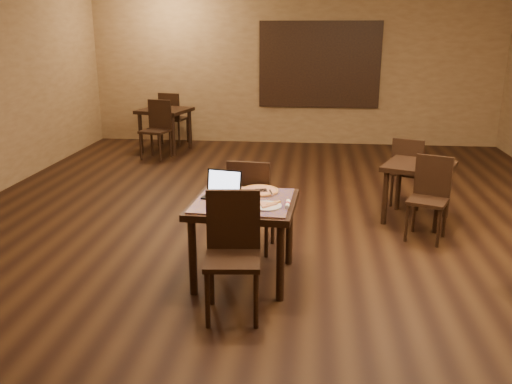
# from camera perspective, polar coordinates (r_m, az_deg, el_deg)

# --- Properties ---
(ground) EXTENTS (10.00, 10.00, 0.00)m
(ground) POSITION_cam_1_polar(r_m,az_deg,el_deg) (6.29, 1.95, -3.96)
(ground) COLOR black
(ground) RESTS_ON ground
(wall_back) EXTENTS (8.00, 0.02, 3.00)m
(wall_back) POSITION_cam_1_polar(r_m,az_deg,el_deg) (10.89, 3.99, 12.98)
(wall_back) COLOR olive
(wall_back) RESTS_ON ground
(mural) EXTENTS (2.34, 0.05, 1.64)m
(mural) POSITION_cam_1_polar(r_m,az_deg,el_deg) (10.84, 6.70, 13.15)
(mural) COLOR #275F92
(mural) RESTS_ON wall_back
(tiled_table) EXTENTS (0.97, 0.97, 0.76)m
(tiled_table) POSITION_cam_1_polar(r_m,az_deg,el_deg) (4.88, -1.30, -1.99)
(tiled_table) COLOR black
(tiled_table) RESTS_ON ground
(chair_main_near) EXTENTS (0.48, 0.48, 1.01)m
(chair_main_near) POSITION_cam_1_polar(r_m,az_deg,el_deg) (4.34, -2.44, -5.74)
(chair_main_near) COLOR black
(chair_main_near) RESTS_ON ground
(chair_main_far) EXTENTS (0.47, 0.47, 0.99)m
(chair_main_far) POSITION_cam_1_polar(r_m,az_deg,el_deg) (5.49, -0.58, -0.92)
(chair_main_far) COLOR black
(chair_main_far) RESTS_ON ground
(laptop) EXTENTS (0.37, 0.32, 0.23)m
(laptop) POSITION_cam_1_polar(r_m,az_deg,el_deg) (4.95, -3.46, 0.26)
(laptop) COLOR black
(laptop) RESTS_ON tiled_table
(plate) EXTENTS (0.27, 0.27, 0.01)m
(plate) POSITION_cam_1_polar(r_m,az_deg,el_deg) (4.65, 1.10, -1.50)
(plate) COLOR white
(plate) RESTS_ON tiled_table
(pizza_slice) EXTENTS (0.28, 0.28, 0.02)m
(pizza_slice) POSITION_cam_1_polar(r_m,az_deg,el_deg) (4.64, 1.10, -1.32)
(pizza_slice) COLOR beige
(pizza_slice) RESTS_ON plate
(pizza_pan) EXTENTS (0.36, 0.36, 0.01)m
(pizza_pan) POSITION_cam_1_polar(r_m,az_deg,el_deg) (5.06, 0.38, -0.01)
(pizza_pan) COLOR silver
(pizza_pan) RESTS_ON tiled_table
(pizza_whole) EXTENTS (0.35, 0.35, 0.02)m
(pizza_whole) POSITION_cam_1_polar(r_m,az_deg,el_deg) (5.05, 0.38, 0.15)
(pizza_whole) COLOR beige
(pizza_whole) RESTS_ON pizza_pan
(spatula) EXTENTS (0.16, 0.27, 0.01)m
(spatula) POSITION_cam_1_polar(r_m,az_deg,el_deg) (5.03, 0.59, 0.17)
(spatula) COLOR silver
(spatula) RESTS_ON pizza_whole
(napkin_roll) EXTENTS (0.04, 0.18, 0.04)m
(napkin_roll) POSITION_cam_1_polar(r_m,az_deg,el_deg) (4.67, 3.34, -1.28)
(napkin_roll) COLOR white
(napkin_roll) RESTS_ON tiled_table
(other_table_a) EXTENTS (0.98, 0.98, 0.70)m
(other_table_a) POSITION_cam_1_polar(r_m,az_deg,el_deg) (6.68, 16.75, 1.84)
(other_table_a) COLOR black
(other_table_a) RESTS_ON ground
(other_table_a_chair_near) EXTENTS (0.52, 0.52, 0.91)m
(other_table_a_chair_near) POSITION_cam_1_polar(r_m,az_deg,el_deg) (6.20, 17.84, -0.08)
(other_table_a_chair_near) COLOR black
(other_table_a_chair_near) RESTS_ON ground
(other_table_a_chair_far) EXTENTS (0.52, 0.52, 0.91)m
(other_table_a_chair_far) POSITION_cam_1_polar(r_m,az_deg,el_deg) (7.21, 15.72, 2.41)
(other_table_a_chair_far) COLOR black
(other_table_a_chair_far) RESTS_ON ground
(other_table_b) EXTENTS (1.02, 1.02, 0.79)m
(other_table_b) POSITION_cam_1_polar(r_m,az_deg,el_deg) (10.36, -9.57, 7.89)
(other_table_b) COLOR black
(other_table_b) RESTS_ON ground
(other_table_b_chair_near) EXTENTS (0.53, 0.53, 1.02)m
(other_table_b_chair_near) POSITION_cam_1_polar(r_m,az_deg,el_deg) (9.80, -10.35, 6.87)
(other_table_b_chair_near) COLOR black
(other_table_b_chair_near) RESTS_ON ground
(other_table_b_chair_far) EXTENTS (0.53, 0.53, 1.02)m
(other_table_b_chair_far) POSITION_cam_1_polar(r_m,az_deg,el_deg) (10.95, -8.83, 7.98)
(other_table_b_chair_far) COLOR black
(other_table_b_chair_far) RESTS_ON ground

